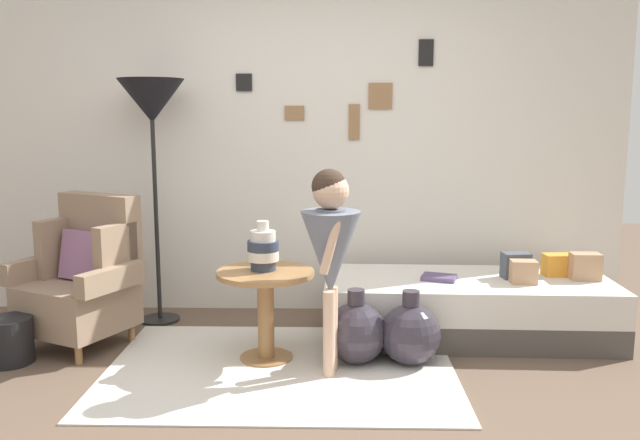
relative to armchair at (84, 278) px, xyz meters
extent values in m
plane|color=brown|center=(1.39, -1.11, -0.44)|extent=(12.00, 12.00, 0.00)
cube|color=silver|center=(1.39, 0.84, 0.86)|extent=(4.80, 0.10, 2.60)
cube|color=black|center=(2.29, 0.79, 1.49)|extent=(0.11, 0.02, 0.19)
cube|color=gray|center=(2.29, 0.78, 1.49)|extent=(0.08, 0.01, 0.15)
cube|color=olive|center=(1.77, 0.79, 0.99)|extent=(0.08, 0.02, 0.26)
cube|color=#B8B8B7|center=(1.77, 0.78, 0.99)|extent=(0.06, 0.01, 0.20)
cube|color=olive|center=(1.33, 0.79, 1.06)|extent=(0.14, 0.02, 0.10)
cube|color=gray|center=(1.33, 0.78, 1.06)|extent=(0.11, 0.01, 0.08)
cube|color=black|center=(0.96, 0.79, 1.28)|extent=(0.12, 0.02, 0.13)
cube|color=#989892|center=(0.96, 0.78, 1.28)|extent=(0.09, 0.01, 0.10)
cube|color=olive|center=(1.96, 0.79, 1.18)|extent=(0.17, 0.02, 0.19)
cube|color=beige|center=(1.96, 0.78, 1.18)|extent=(0.14, 0.01, 0.15)
cube|color=silver|center=(1.31, -0.42, -0.43)|extent=(2.04, 1.48, 0.01)
cylinder|color=#9E7042|center=(-0.34, -0.16, -0.38)|extent=(0.04, 0.04, 0.12)
cylinder|color=#9E7042|center=(0.09, -0.37, -0.38)|extent=(0.04, 0.04, 0.12)
cylinder|color=#9E7042|center=(-0.15, 0.24, -0.38)|extent=(0.04, 0.04, 0.12)
cylinder|color=#9E7042|center=(0.28, 0.03, -0.38)|extent=(0.04, 0.04, 0.12)
cube|color=#8C725B|center=(-0.03, -0.06, -0.17)|extent=(0.78, 0.77, 0.30)
cube|color=#8C725B|center=(0.07, 0.14, 0.26)|extent=(0.60, 0.39, 0.55)
cube|color=#8C725B|center=(-0.22, 0.14, 0.17)|extent=(0.21, 0.31, 0.39)
cube|color=#8C725B|center=(0.25, -0.09, 0.17)|extent=(0.21, 0.31, 0.39)
cube|color=#8C725B|center=(-0.34, 0.06, 0.05)|extent=(0.30, 0.49, 0.14)
cube|color=#8C725B|center=(0.26, -0.23, 0.05)|extent=(0.30, 0.49, 0.14)
cube|color=gray|center=(0.01, 0.03, 0.14)|extent=(0.40, 0.31, 0.33)
cube|color=#4C4742|center=(2.52, 0.19, -0.35)|extent=(1.92, 0.85, 0.18)
cube|color=silver|center=(2.52, 0.19, -0.15)|extent=(1.92, 0.85, 0.22)
cube|color=tan|center=(3.29, 0.17, 0.05)|extent=(0.19, 0.12, 0.18)
cube|color=orange|center=(3.15, 0.28, 0.04)|extent=(0.20, 0.14, 0.15)
cube|color=tan|center=(2.86, 0.07, 0.04)|extent=(0.17, 0.13, 0.15)
cube|color=#474C56|center=(2.84, 0.21, 0.05)|extent=(0.19, 0.14, 0.17)
cylinder|color=#9E7042|center=(1.21, -0.27, -0.43)|extent=(0.32, 0.32, 0.02)
cylinder|color=#9E7042|center=(1.21, -0.27, -0.16)|extent=(0.10, 0.10, 0.51)
cylinder|color=#9E7042|center=(1.21, -0.27, 0.10)|extent=(0.59, 0.59, 0.03)
cylinder|color=#2D384C|center=(1.20, -0.26, 0.15)|extent=(0.15, 0.15, 0.06)
cylinder|color=silver|center=(1.20, -0.26, 0.21)|extent=(0.19, 0.19, 0.06)
cylinder|color=#2D384C|center=(1.20, -0.26, 0.27)|extent=(0.19, 0.19, 0.06)
cylinder|color=silver|center=(1.20, -0.26, 0.33)|extent=(0.15, 0.15, 0.06)
cylinder|color=silver|center=(1.20, -0.26, 0.39)|extent=(0.07, 0.07, 0.06)
cylinder|color=black|center=(0.36, 0.47, -0.43)|extent=(0.28, 0.28, 0.02)
cylinder|color=black|center=(0.36, 0.47, 0.40)|extent=(0.03, 0.03, 1.64)
cone|color=black|center=(0.36, 0.47, 1.14)|extent=(0.46, 0.46, 0.30)
cylinder|color=#D8AD8E|center=(1.60, -0.54, -0.19)|extent=(0.07, 0.07, 0.51)
cylinder|color=#D8AD8E|center=(1.61, -0.44, -0.19)|extent=(0.07, 0.07, 0.51)
cone|color=slate|center=(1.60, -0.49, 0.27)|extent=(0.34, 0.34, 0.48)
cylinder|color=slate|center=(1.60, -0.49, 0.43)|extent=(0.17, 0.17, 0.18)
cylinder|color=#D8AD8E|center=(1.61, -0.61, 0.34)|extent=(0.14, 0.07, 0.32)
cylinder|color=#D8AD8E|center=(1.64, -0.37, 0.34)|extent=(0.14, 0.07, 0.32)
sphere|color=#D8AD8E|center=(1.60, -0.49, 0.63)|extent=(0.20, 0.20, 0.20)
sphere|color=#38281E|center=(1.59, -0.49, 0.65)|extent=(0.19, 0.19, 0.19)
cube|color=#55456D|center=(2.32, 0.15, -0.02)|extent=(0.26, 0.22, 0.03)
sphere|color=#332D38|center=(1.76, -0.31, -0.25)|extent=(0.37, 0.37, 0.37)
cylinder|color=#332D38|center=(1.76, -0.31, -0.03)|extent=(0.10, 0.10, 0.09)
sphere|color=#332D38|center=(2.08, -0.32, -0.26)|extent=(0.37, 0.37, 0.37)
cylinder|color=#332D38|center=(2.08, -0.32, -0.03)|extent=(0.10, 0.10, 0.09)
cylinder|color=black|center=(-0.33, -0.36, -0.30)|extent=(0.28, 0.28, 0.28)
camera|label=1|loc=(1.62, -4.06, 1.04)|focal=36.44mm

